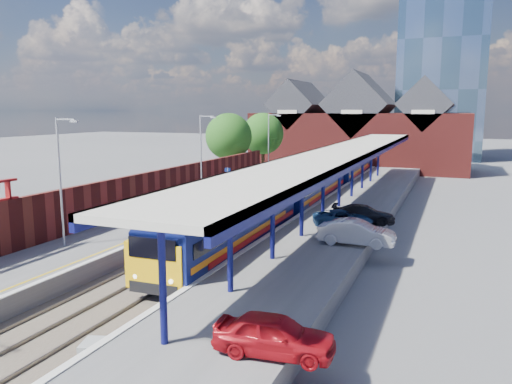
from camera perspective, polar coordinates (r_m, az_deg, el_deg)
ground at (r=47.43m, az=5.37°, el=-0.90°), size 240.00×240.00×0.00m
ballast_bed at (r=38.13m, az=1.04°, el=-3.32°), size 6.00×76.00×0.06m
rails at (r=38.11m, az=1.04°, el=-3.19°), size 4.51×76.00×0.14m
left_platform at (r=40.29m, az=-6.29°, el=-2.01°), size 5.00×76.00×1.00m
right_platform at (r=36.37m, az=9.91°, el=-3.32°), size 6.00×76.00×1.00m
coping_left at (r=39.14m, az=-3.27°, el=-1.52°), size 0.30×76.00×0.05m
coping_right at (r=36.94m, az=5.61°, el=-2.20°), size 0.30×76.00×0.05m
yellow_line at (r=39.40m, az=-4.06°, el=-1.48°), size 0.14×76.00×0.01m
train at (r=51.96m, az=8.72°, el=2.29°), size 3.21×65.96×3.45m
canopy at (r=37.65m, az=9.97°, el=4.42°), size 4.50×52.00×4.48m
lamp_post_b at (r=28.79m, az=-21.32°, el=1.96°), size 1.48×0.18×7.00m
lamp_post_c at (r=41.82m, az=-6.14°, el=4.63°), size 1.48×0.18×7.00m
lamp_post_d at (r=56.40m, az=1.57°, el=5.86°), size 1.48×0.18×7.00m
platform_sign at (r=43.23m, az=-3.25°, el=1.75°), size 0.55×0.08×2.50m
brick_wall at (r=35.96m, az=-14.90°, el=-0.47°), size 0.35×50.00×3.86m
station_building at (r=74.01m, az=11.72°, el=6.84°), size 30.00×12.12×13.78m
glass_tower at (r=95.55m, az=20.67°, el=15.83°), size 14.20×14.20×40.30m
tree_near at (r=55.99m, az=-3.03°, el=6.20°), size 5.20×5.20×8.10m
tree_far at (r=62.95m, az=0.90°, el=6.55°), size 5.20×5.20×8.10m
parked_car_red at (r=15.72m, az=2.12°, el=-15.98°), size 3.86×1.85×1.27m
parked_car_silver at (r=28.18m, az=11.39°, el=-4.56°), size 4.22×1.51×1.39m
parked_car_dark at (r=33.76m, az=12.18°, el=-2.47°), size 4.21×1.99×1.19m
parked_car_blue at (r=32.49m, az=9.89°, el=-2.96°), size 4.23×3.08×1.07m
relay_cabinet at (r=17.76m, az=-18.06°, el=-17.41°), size 0.94×1.07×1.00m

